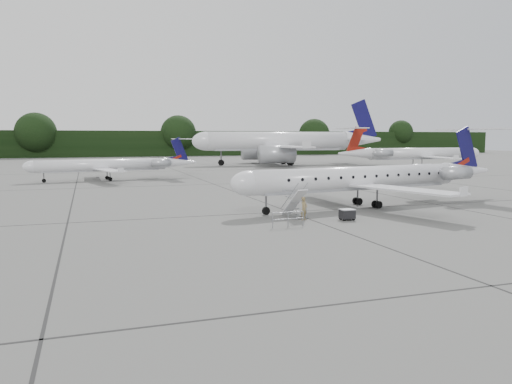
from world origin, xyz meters
name	(u,v)px	position (x,y,z in m)	size (l,w,h in m)	color
ground	(375,222)	(0.00, 0.00, 0.00)	(320.00, 320.00, 0.00)	#60615E
treeline	(150,144)	(0.00, 130.00, 4.00)	(260.00, 4.00, 8.00)	black
main_regional_jet	(359,167)	(2.84, 7.17, 3.44)	(26.86, 19.34, 6.89)	white
airstair	(294,203)	(-4.56, 3.71, 1.08)	(0.85, 2.30, 2.16)	white
passenger	(304,209)	(-4.34, 2.43, 0.84)	(0.61, 0.40, 1.68)	olive
safety_railing	(288,220)	(-6.49, 0.19, 0.50)	(2.20, 0.08, 1.00)	gray
baggage_cart	(347,214)	(-1.40, 1.45, 0.42)	(0.98, 0.79, 0.85)	black
bg_narrowbody	(278,132)	(20.24, 71.00, 7.11)	(39.59, 28.50, 14.21)	white
bg_regional_left	(102,159)	(-16.99, 41.80, 2.93)	(22.32, 16.07, 5.85)	white
bg_regional_right	(423,148)	(42.84, 51.65, 3.89)	(29.69, 21.38, 7.79)	white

